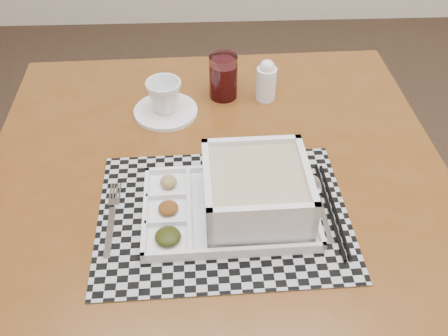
{
  "coord_description": "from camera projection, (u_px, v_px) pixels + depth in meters",
  "views": [
    {
      "loc": [
        -0.43,
        -0.4,
        1.41
      ],
      "look_at": [
        -0.4,
        0.28,
        0.79
      ],
      "focal_mm": 40.0,
      "sensor_mm": 36.0,
      "label": 1
    }
  ],
  "objects": [
    {
      "name": "juice_glass",
      "position": [
        223.0,
        78.0,
        1.2
      ],
      "size": [
        0.07,
        0.07,
        0.11
      ],
      "color": "white",
      "rests_on": "dining_table"
    },
    {
      "name": "placemat",
      "position": [
        223.0,
        214.0,
        0.94
      ],
      "size": [
        0.48,
        0.36,
        0.0
      ],
      "primitive_type": "cube",
      "rotation": [
        0.0,
        0.0,
        0.03
      ],
      "color": "#A3A3AA",
      "rests_on": "dining_table"
    },
    {
      "name": "spoon",
      "position": [
        316.0,
        189.0,
        0.98
      ],
      "size": [
        0.04,
        0.18,
        0.01
      ],
      "color": "silver",
      "rests_on": "placemat"
    },
    {
      "name": "fork",
      "position": [
        112.0,
        217.0,
        0.93
      ],
      "size": [
        0.02,
        0.19,
        0.0
      ],
      "color": "silver",
      "rests_on": "placemat"
    },
    {
      "name": "saucer",
      "position": [
        166.0,
        111.0,
        1.17
      ],
      "size": [
        0.15,
        0.15,
        0.01
      ],
      "primitive_type": "cylinder",
      "color": "white",
      "rests_on": "dining_table"
    },
    {
      "name": "chopsticks",
      "position": [
        332.0,
        209.0,
        0.94
      ],
      "size": [
        0.02,
        0.24,
        0.01
      ],
      "color": "black",
      "rests_on": "placemat"
    },
    {
      "name": "cup",
      "position": [
        164.0,
        96.0,
        1.14
      ],
      "size": [
        0.09,
        0.09,
        0.08
      ],
      "primitive_type": "imported",
      "rotation": [
        0.0,
        0.0,
        0.14
      ],
      "color": "white",
      "rests_on": "saucer"
    },
    {
      "name": "creamer_bottle",
      "position": [
        266.0,
        81.0,
        1.19
      ],
      "size": [
        0.05,
        0.05,
        0.11
      ],
      "color": "white",
      "rests_on": "dining_table"
    },
    {
      "name": "dining_table",
      "position": [
        218.0,
        200.0,
        1.07
      ],
      "size": [
        0.98,
        0.98,
        0.72
      ],
      "color": "#5B3110",
      "rests_on": "ground"
    },
    {
      "name": "serving_tray",
      "position": [
        249.0,
        196.0,
        0.91
      ],
      "size": [
        0.33,
        0.23,
        0.1
      ],
      "color": "white",
      "rests_on": "placemat"
    }
  ]
}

